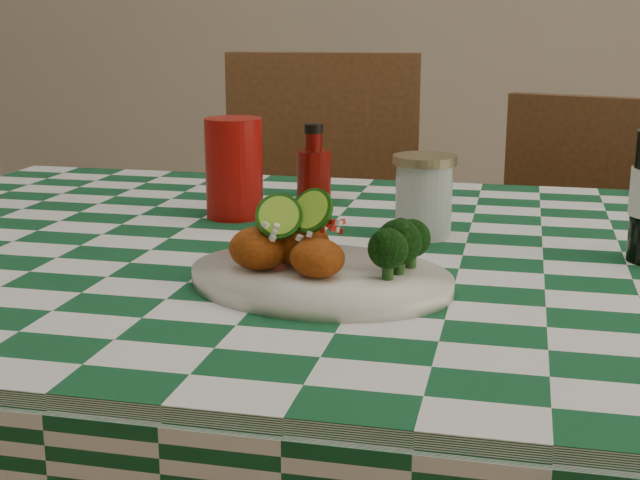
% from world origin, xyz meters
% --- Properties ---
extents(plate, '(0.36, 0.31, 0.02)m').
position_xyz_m(plate, '(-0.05, -0.17, 0.80)').
color(plate, silver).
rests_on(plate, dining_table).
extents(fried_chicken_pile, '(0.13, 0.10, 0.08)m').
position_xyz_m(fried_chicken_pile, '(-0.07, -0.17, 0.85)').
color(fried_chicken_pile, '#A94410').
rests_on(fried_chicken_pile, plate).
extents(broccoli_side, '(0.09, 0.09, 0.06)m').
position_xyz_m(broccoli_side, '(0.04, -0.16, 0.84)').
color(broccoli_side, black).
rests_on(broccoli_side, plate).
extents(red_tumbler, '(0.10, 0.10, 0.15)m').
position_xyz_m(red_tumbler, '(-0.26, 0.15, 0.86)').
color(red_tumbler, '#980B08').
rests_on(red_tumbler, dining_table).
extents(ketchup_bottle, '(0.07, 0.07, 0.13)m').
position_xyz_m(ketchup_bottle, '(-0.17, 0.32, 0.85)').
color(ketchup_bottle, '#5D0904').
rests_on(ketchup_bottle, dining_table).
extents(mason_jar, '(0.11, 0.11, 0.12)m').
position_xyz_m(mason_jar, '(0.04, 0.09, 0.84)').
color(mason_jar, '#B2BCBA').
rests_on(mason_jar, dining_table).
extents(wooden_chair_left, '(0.50, 0.52, 1.01)m').
position_xyz_m(wooden_chair_left, '(-0.28, 0.73, 0.50)').
color(wooden_chair_left, '#472814').
rests_on(wooden_chair_left, ground).
extents(wooden_chair_right, '(0.54, 0.55, 0.92)m').
position_xyz_m(wooden_chair_right, '(0.28, 0.67, 0.46)').
color(wooden_chair_right, '#472814').
rests_on(wooden_chair_right, ground).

